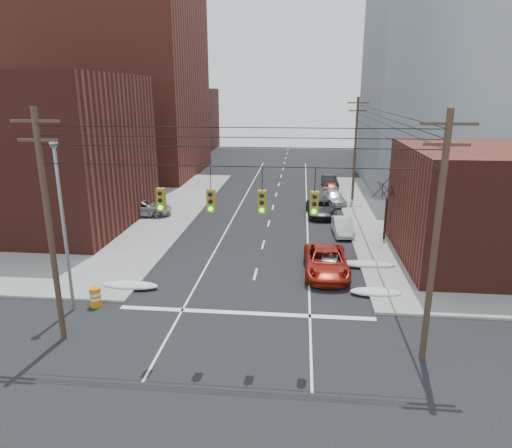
% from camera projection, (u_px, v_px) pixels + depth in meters
% --- Properties ---
extents(ground, '(160.00, 160.00, 0.00)m').
position_uv_depth(ground, '(226.00, 387.00, 18.60)').
color(ground, black).
rests_on(ground, ground).
extents(sidewalk_nw, '(40.00, 40.00, 0.15)m').
position_uv_depth(sidewalk_nw, '(10.00, 207.00, 46.94)').
color(sidewalk_nw, gray).
rests_on(sidewalk_nw, ground).
extents(building_brick_tall, '(24.00, 20.00, 30.00)m').
position_uv_depth(building_brick_tall, '(108.00, 65.00, 62.49)').
color(building_brick_tall, maroon).
rests_on(building_brick_tall, ground).
extents(building_brick_near, '(20.00, 16.00, 13.00)m').
position_uv_depth(building_brick_near, '(17.00, 152.00, 39.87)').
color(building_brick_near, '#501E18').
rests_on(building_brick_near, ground).
extents(building_brick_far, '(22.00, 18.00, 12.00)m').
position_uv_depth(building_brick_far, '(156.00, 120.00, 90.04)').
color(building_brick_far, '#501E18').
rests_on(building_brick_far, ground).
extents(building_office, '(22.00, 20.00, 25.00)m').
position_uv_depth(building_office, '(463.00, 83.00, 54.98)').
color(building_office, gray).
rests_on(building_office, ground).
extents(building_glass, '(20.00, 18.00, 22.00)m').
position_uv_depth(building_glass, '(424.00, 94.00, 80.03)').
color(building_glass, gray).
rests_on(building_glass, ground).
extents(utility_pole_left, '(2.20, 0.28, 11.00)m').
position_uv_depth(utility_pole_left, '(49.00, 225.00, 20.65)').
color(utility_pole_left, '#473323').
rests_on(utility_pole_left, ground).
extents(utility_pole_right, '(2.20, 0.28, 11.00)m').
position_uv_depth(utility_pole_right, '(436.00, 237.00, 19.02)').
color(utility_pole_right, '#473323').
rests_on(utility_pole_right, ground).
extents(utility_pole_far, '(2.20, 0.28, 11.00)m').
position_uv_depth(utility_pole_far, '(355.00, 147.00, 48.62)').
color(utility_pole_far, '#473323').
rests_on(utility_pole_far, ground).
extents(traffic_signals, '(17.00, 0.42, 2.02)m').
position_uv_depth(traffic_signals, '(236.00, 200.00, 19.41)').
color(traffic_signals, black).
rests_on(traffic_signals, ground).
extents(street_light, '(0.44, 0.44, 9.32)m').
position_uv_depth(street_light, '(62.00, 213.00, 23.68)').
color(street_light, gray).
rests_on(street_light, ground).
extents(bare_tree, '(2.09, 2.20, 4.93)m').
position_uv_depth(bare_tree, '(386.00, 213.00, 36.13)').
color(bare_tree, black).
rests_on(bare_tree, ground).
extents(snow_nw, '(3.50, 1.08, 0.42)m').
position_uv_depth(snow_nw, '(130.00, 285.00, 27.84)').
color(snow_nw, silver).
rests_on(snow_nw, ground).
extents(snow_ne, '(3.00, 1.08, 0.42)m').
position_uv_depth(snow_ne, '(376.00, 292.00, 26.91)').
color(snow_ne, silver).
rests_on(snow_ne, ground).
extents(snow_east_far, '(4.00, 1.08, 0.42)m').
position_uv_depth(snow_east_far, '(366.00, 264.00, 31.20)').
color(snow_east_far, silver).
rests_on(snow_east_far, ground).
extents(red_pickup, '(2.93, 6.13, 1.69)m').
position_uv_depth(red_pickup, '(326.00, 262.00, 29.93)').
color(red_pickup, maroon).
rests_on(red_pickup, ground).
extents(parked_car_a, '(2.07, 4.12, 1.35)m').
position_uv_depth(parked_car_a, '(329.00, 266.00, 29.57)').
color(parked_car_a, '#B3B3B8').
rests_on(parked_car_a, ground).
extents(parked_car_b, '(1.69, 4.31, 1.40)m').
position_uv_depth(parked_car_b, '(343.00, 226.00, 38.17)').
color(parked_car_b, silver).
rests_on(parked_car_b, ground).
extents(parked_car_c, '(2.88, 5.66, 1.53)m').
position_uv_depth(parked_car_c, '(321.00, 208.00, 43.86)').
color(parked_car_c, black).
rests_on(parked_car_c, ground).
extents(parked_car_d, '(2.56, 4.97, 1.38)m').
position_uv_depth(parked_car_d, '(334.00, 198.00, 48.39)').
color(parked_car_d, '#B2B2B7').
rests_on(parked_car_d, ground).
extents(parked_car_e, '(1.67, 3.90, 1.31)m').
position_uv_depth(parked_car_e, '(332.00, 189.00, 53.07)').
color(parked_car_e, maroon).
rests_on(parked_car_e, ground).
extents(parked_car_f, '(2.04, 4.58, 1.46)m').
position_uv_depth(parked_car_f, '(330.00, 182.00, 56.71)').
color(parked_car_f, black).
rests_on(parked_car_f, ground).
extents(lot_car_a, '(4.68, 3.09, 1.46)m').
position_uv_depth(lot_car_a, '(88.00, 223.00, 38.40)').
color(lot_car_a, silver).
rests_on(lot_car_a, sidewalk_nw).
extents(lot_car_b, '(5.70, 3.32, 1.49)m').
position_uv_depth(lot_car_b, '(143.00, 208.00, 43.41)').
color(lot_car_b, '#A0A0A5').
rests_on(lot_car_b, sidewalk_nw).
extents(lot_car_c, '(5.30, 3.74, 1.43)m').
position_uv_depth(lot_car_c, '(77.00, 205.00, 44.75)').
color(lot_car_c, black).
rests_on(lot_car_c, sidewalk_nw).
extents(lot_car_d, '(3.86, 2.33, 1.23)m').
position_uv_depth(lot_car_d, '(109.00, 203.00, 45.63)').
color(lot_car_d, '#BABABF').
rests_on(lot_car_d, sidewalk_nw).
extents(construction_barrel, '(0.83, 0.83, 1.10)m').
position_uv_depth(construction_barrel, '(96.00, 297.00, 25.45)').
color(construction_barrel, orange).
rests_on(construction_barrel, ground).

